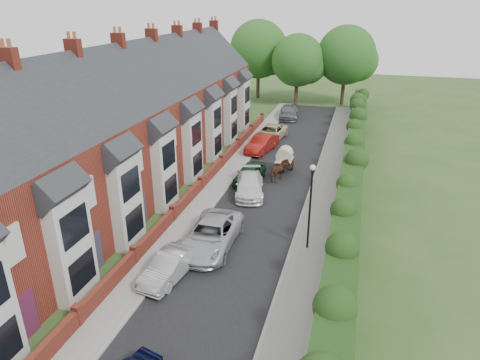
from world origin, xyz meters
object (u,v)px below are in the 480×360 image
at_px(car_silver_b, 211,235).
at_px(car_red, 262,144).
at_px(horse, 279,171).
at_px(car_green, 250,173).
at_px(car_grey, 289,112).
at_px(horse_cart, 285,158).
at_px(lamppost, 311,197).
at_px(car_white, 249,185).
at_px(car_silver_a, 170,266).
at_px(car_beige, 271,133).

height_order(car_silver_b, car_red, car_silver_b).
bearing_deg(car_red, car_silver_b, -74.78).
bearing_deg(horse, car_silver_b, 98.85).
relative_size(car_green, car_grey, 0.81).
bearing_deg(horse_cart, car_silver_b, -98.50).
bearing_deg(car_silver_b, horse, 79.00).
distance_m(lamppost, car_grey, 29.61).
bearing_deg(car_grey, car_white, -94.54).
bearing_deg(car_red, horse_cart, -45.00).
xyz_separation_m(car_green, horse, (2.22, 0.68, 0.13)).
distance_m(car_silver_a, car_silver_b, 3.48).
xyz_separation_m(car_silver_a, horse_cart, (2.95, 16.07, 0.54)).
distance_m(lamppost, car_silver_a, 8.31).
relative_size(car_beige, horse, 2.66).
height_order(car_grey, horse, horse).
bearing_deg(car_white, car_red, 83.42).
xyz_separation_m(car_white, car_beige, (-1.29, 13.39, 0.02)).
bearing_deg(car_white, horse, 46.35).
relative_size(car_silver_b, car_beige, 1.10).
bearing_deg(car_green, lamppost, -51.09).
relative_size(car_silver_a, car_beige, 0.79).
distance_m(car_silver_b, car_beige, 21.11).
height_order(car_green, car_beige, car_beige).
bearing_deg(car_silver_a, car_red, 98.83).
distance_m(car_silver_a, car_green, 13.29).
relative_size(horse, horse_cart, 0.66).
relative_size(car_green, horse_cart, 1.39).
height_order(lamppost, car_white, lamppost).
bearing_deg(lamppost, car_white, 128.53).
height_order(lamppost, car_silver_a, lamppost).
height_order(lamppost, horse_cart, lamppost).
bearing_deg(car_white, car_grey, 78.32).
bearing_deg(car_green, car_white, -70.15).
distance_m(car_white, car_beige, 13.45).
height_order(car_silver_a, car_red, car_red).
bearing_deg(car_white, car_green, 89.85).
bearing_deg(car_silver_b, car_silver_a, -108.27).
relative_size(car_silver_b, car_red, 1.23).
height_order(car_white, car_grey, car_grey).
bearing_deg(car_silver_b, lamppost, 12.62).
height_order(car_silver_b, horse, horse).
relative_size(car_silver_a, horse, 2.10).
distance_m(car_silver_a, horse_cart, 16.34).
xyz_separation_m(car_silver_a, car_silver_b, (1.04, 3.32, 0.12)).
xyz_separation_m(car_red, car_grey, (0.27, 12.90, -0.02)).
distance_m(car_white, car_red, 9.64).
relative_size(car_white, horse, 2.47).
relative_size(car_silver_b, horse_cart, 1.94).
xyz_separation_m(lamppost, car_white, (-5.11, 6.41, -2.59)).
distance_m(car_grey, horse_cart, 17.60).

